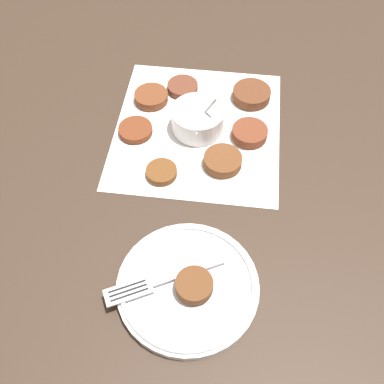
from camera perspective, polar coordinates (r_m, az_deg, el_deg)
name	(u,v)px	position (r m, az deg, el deg)	size (l,w,h in m)	color
ground_plane	(198,129)	(0.92, 0.72, 8.03)	(4.00, 4.00, 0.00)	#38281E
napkin	(197,128)	(0.92, 0.58, 8.18)	(0.38, 0.35, 0.00)	white
sauce_bowl	(197,119)	(0.90, 0.68, 9.31)	(0.11, 0.11, 0.09)	silver
fritter_0	(151,97)	(0.97, -5.20, 11.95)	(0.07, 0.07, 0.02)	brown
fritter_1	(251,94)	(0.98, 7.56, 12.21)	(0.08, 0.08, 0.02)	brown
fritter_2	(161,172)	(0.84, -3.90, 2.57)	(0.06, 0.06, 0.01)	brown
fritter_3	(183,87)	(0.99, -1.20, 13.20)	(0.07, 0.07, 0.01)	brown
fritter_4	(136,130)	(0.91, -7.18, 7.84)	(0.07, 0.07, 0.01)	brown
fritter_5	(250,133)	(0.90, 7.32, 7.44)	(0.07, 0.07, 0.02)	brown
fritter_6	(223,161)	(0.85, 3.92, 3.99)	(0.07, 0.07, 0.02)	brown
serving_plate	(186,286)	(0.72, -0.76, -11.81)	(0.22, 0.22, 0.02)	silver
fritter_on_plate	(194,285)	(0.70, 0.28, -11.75)	(0.06, 0.06, 0.02)	brown
fork	(152,283)	(0.71, -5.05, -11.45)	(0.10, 0.19, 0.00)	silver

